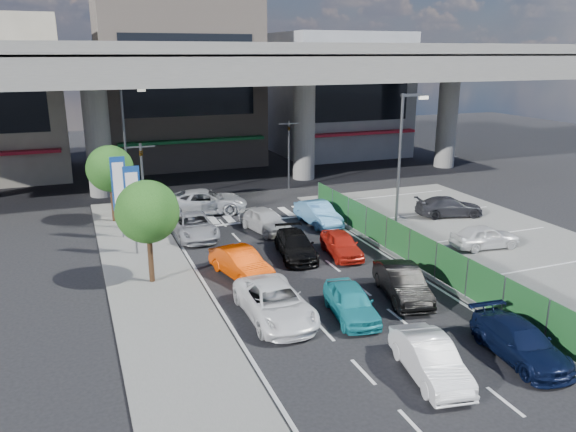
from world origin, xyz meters
name	(u,v)px	position (x,y,z in m)	size (l,w,h in m)	color
ground	(329,294)	(0.00, 0.00, 0.00)	(120.00, 120.00, 0.00)	black
parking_lot	(500,249)	(11.00, 2.00, 0.03)	(12.00, 28.00, 0.06)	slate
sidewalk_left	(152,282)	(-7.00, 4.00, 0.06)	(4.00, 30.00, 0.12)	slate
fence_run	(421,252)	(5.30, 1.00, 0.90)	(0.16, 22.00, 1.80)	#1B5023
expressway	(205,71)	(0.00, 22.00, 8.76)	(64.00, 14.00, 10.75)	slate
building_center	(179,82)	(0.00, 32.97, 7.49)	(14.00, 10.90, 15.00)	gray
building_east	(339,95)	(16.00, 31.97, 5.99)	(12.00, 10.90, 12.00)	gray
traffic_light_left	(142,165)	(-6.20, 12.00, 3.94)	(1.60, 1.24, 5.20)	#595B60
traffic_light_right	(289,138)	(5.50, 19.00, 3.94)	(1.60, 1.24, 5.20)	#595B60
street_lamp_right	(402,153)	(7.17, 6.00, 4.77)	(1.65, 0.22, 8.00)	#595B60
street_lamp_left	(127,137)	(-6.33, 18.00, 4.77)	(1.65, 0.22, 8.00)	#595B60
signboard_near	(133,198)	(-7.20, 7.99, 3.06)	(0.80, 0.14, 4.70)	#595B60
signboard_far	(119,186)	(-7.60, 10.99, 3.06)	(0.80, 0.14, 4.70)	#595B60
tree_near	(147,212)	(-7.00, 4.00, 3.39)	(2.80, 2.80, 4.80)	#382314
tree_far	(110,169)	(-7.80, 14.50, 3.39)	(2.80, 2.80, 4.80)	#382314
hatch_white_back_mid	(430,359)	(0.25, -7.00, 0.65)	(1.37, 3.92, 1.29)	white
minivan_navy_back	(520,342)	(3.83, -7.12, 0.61)	(1.71, 4.20, 1.22)	black
sedan_white_mid_left	(275,303)	(-2.98, -1.31, 0.68)	(2.27, 4.93, 1.37)	white
taxi_teal_mid	(351,302)	(-0.13, -2.25, 0.64)	(1.52, 3.77, 1.28)	teal
hatch_black_mid_right	(402,283)	(2.72, -1.46, 0.69)	(1.46, 4.19, 1.38)	black
taxi_orange_left	(241,263)	(-2.99, 3.32, 0.67)	(1.41, 4.05, 1.33)	#DD3B02
sedan_black_mid	(296,245)	(0.40, 4.91, 0.61)	(1.72, 4.22, 1.22)	black
taxi_orange_right	(341,244)	(2.64, 4.18, 0.62)	(1.46, 3.63, 1.24)	red
wagon_silver_front_left	(194,226)	(-3.81, 9.98, 0.65)	(2.17, 4.71, 1.31)	#A0A1A7
sedan_white_front_mid	(265,220)	(0.30, 9.47, 0.69)	(1.63, 4.05, 1.38)	silver
kei_truck_front_right	(318,213)	(3.77, 9.64, 0.69)	(1.46, 4.18, 1.38)	#4F91C9
crossing_wagon_silver	(205,201)	(-2.04, 14.71, 0.76)	(2.52, 5.46, 1.52)	#B9BCC1
parked_sedan_white	(485,237)	(10.24, 2.36, 0.69)	(1.49, 3.70, 1.26)	silver
parked_sedan_dgrey	(449,207)	(12.23, 8.11, 0.68)	(1.73, 4.25, 1.23)	#2D2D32
traffic_cone	(373,229)	(5.71, 6.30, 0.44)	(0.39, 0.39, 0.77)	red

